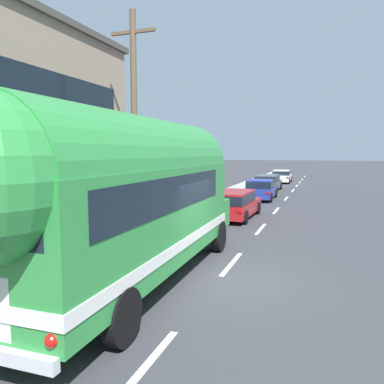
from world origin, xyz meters
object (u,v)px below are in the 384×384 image
(painted_bus, at_px, (124,194))
(car_third, at_px, (268,182))
(utility_pole, at_px, (134,121))
(car_fourth, at_px, (282,176))
(car_lead, at_px, (233,203))
(car_second, at_px, (260,189))

(painted_bus, bearing_deg, car_third, 90.35)
(utility_pole, bearing_deg, painted_bus, -64.41)
(car_fourth, bearing_deg, car_lead, -89.73)
(utility_pole, height_order, painted_bus, utility_pole)
(painted_bus, height_order, car_third, painted_bus)
(car_second, relative_size, car_fourth, 0.97)
(painted_bus, height_order, car_lead, painted_bus)
(car_third, distance_m, car_fourth, 9.18)
(painted_bus, bearing_deg, car_lead, 89.25)
(painted_bus, height_order, car_fourth, painted_bus)
(utility_pole, relative_size, car_lead, 1.87)
(car_third, bearing_deg, painted_bus, -89.65)
(painted_bus, relative_size, car_fourth, 2.44)
(painted_bus, xyz_separation_m, car_lead, (0.14, 10.39, -1.52))
(utility_pole, height_order, car_fourth, utility_pole)
(car_lead, height_order, car_third, same)
(utility_pole, xyz_separation_m, painted_bus, (2.58, -5.38, -2.12))
(utility_pole, height_order, car_second, utility_pole)
(car_third, bearing_deg, car_second, -86.79)
(painted_bus, xyz_separation_m, car_fourth, (0.02, 33.56, -1.57))
(car_lead, bearing_deg, utility_pole, -118.41)
(car_lead, distance_m, car_fourth, 23.17)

